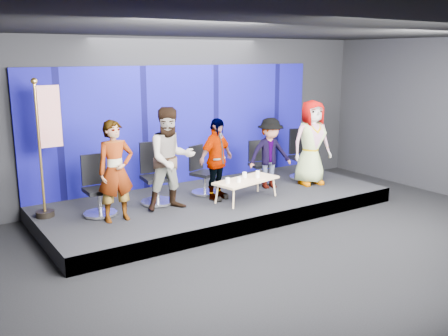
{
  "coord_description": "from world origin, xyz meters",
  "views": [
    {
      "loc": [
        -5.23,
        -5.77,
        3.14
      ],
      "look_at": [
        0.12,
        2.4,
        0.9
      ],
      "focal_mm": 40.0,
      "sensor_mm": 36.0,
      "label": 1
    }
  ],
  "objects": [
    {
      "name": "chair_b",
      "position": [
        -1.21,
        2.76,
        0.69
      ],
      "size": [
        0.73,
        0.73,
        1.18
      ],
      "rotation": [
        0.0,
        0.0,
        -0.11
      ],
      "color": "silver",
      "rests_on": "riser"
    },
    {
      "name": "chair_d",
      "position": [
        1.44,
        2.96,
        0.61
      ],
      "size": [
        0.61,
        0.61,
        0.94
      ],
      "rotation": [
        0.0,
        0.0,
        -0.17
      ],
      "color": "silver",
      "rests_on": "riser"
    },
    {
      "name": "panelist_d",
      "position": [
        1.34,
        2.47,
        1.06
      ],
      "size": [
        1.07,
        0.73,
        1.52
      ],
      "primitive_type": "imported",
      "rotation": [
        0.0,
        0.0,
        -0.17
      ],
      "color": "black",
      "rests_on": "riser"
    },
    {
      "name": "mug_d",
      "position": [
        0.64,
        1.97,
        0.77
      ],
      "size": [
        0.09,
        0.09,
        0.1
      ],
      "primitive_type": "cylinder",
      "color": "white",
      "rests_on": "coffee_table"
    },
    {
      "name": "room_walls",
      "position": [
        0.0,
        0.0,
        2.43
      ],
      "size": [
        10.02,
        8.02,
        3.51
      ],
      "color": "black",
      "rests_on": "ground"
    },
    {
      "name": "flag_stand",
      "position": [
        -3.13,
        3.09,
        1.6
      ],
      "size": [
        0.56,
        0.33,
        2.45
      ],
      "rotation": [
        0.0,
        0.0,
        0.08
      ],
      "color": "black",
      "rests_on": "riser"
    },
    {
      "name": "panelist_e",
      "position": [
        2.31,
        2.23,
        1.23
      ],
      "size": [
        1.01,
        0.75,
        1.87
      ],
      "primitive_type": "imported",
      "rotation": [
        0.0,
        0.0,
        -0.19
      ],
      "color": "black",
      "rests_on": "riser"
    },
    {
      "name": "panelist_a",
      "position": [
        -2.23,
        2.19,
        1.18
      ],
      "size": [
        0.65,
        0.43,
        1.76
      ],
      "primitive_type": "imported",
      "rotation": [
        0.0,
        0.0,
        -0.02
      ],
      "color": "black",
      "rests_on": "riser"
    },
    {
      "name": "chair_e",
      "position": [
        2.49,
        2.7,
        0.68
      ],
      "size": [
        0.76,
        0.76,
        1.15
      ],
      "rotation": [
        0.0,
        0.0,
        -0.19
      ],
      "color": "silver",
      "rests_on": "riser"
    },
    {
      "name": "mug_c",
      "position": [
        0.44,
        2.14,
        0.77
      ],
      "size": [
        0.09,
        0.09,
        0.11
      ],
      "primitive_type": "cylinder",
      "color": "white",
      "rests_on": "coffee_table"
    },
    {
      "name": "riser",
      "position": [
        0.0,
        2.5,
        0.15
      ],
      "size": [
        7.0,
        3.0,
        0.3
      ],
      "primitive_type": "cube",
      "color": "black",
      "rests_on": "ground"
    },
    {
      "name": "panelist_b",
      "position": [
        -1.14,
        2.26,
        1.26
      ],
      "size": [
        1.0,
        0.82,
        1.91
      ],
      "primitive_type": "imported",
      "rotation": [
        0.0,
        0.0,
        -0.11
      ],
      "color": "black",
      "rests_on": "riser"
    },
    {
      "name": "chair_c",
      "position": [
        -0.12,
        2.84,
        0.63
      ],
      "size": [
        0.73,
        0.73,
        1.0
      ],
      "rotation": [
        0.0,
        0.0,
        0.35
      ],
      "color": "silver",
      "rests_on": "riser"
    },
    {
      "name": "mug_b",
      "position": [
        0.12,
        1.88,
        0.77
      ],
      "size": [
        0.08,
        0.08,
        0.1
      ],
      "primitive_type": "cylinder",
      "color": "white",
      "rests_on": "coffee_table"
    },
    {
      "name": "mug_a",
      "position": [
        -0.1,
        1.93,
        0.77
      ],
      "size": [
        0.09,
        0.09,
        0.1
      ],
      "primitive_type": "cylinder",
      "color": "white",
      "rests_on": "coffee_table"
    },
    {
      "name": "ground",
      "position": [
        0.0,
        0.0,
        0.0
      ],
      "size": [
        10.0,
        10.0,
        0.0
      ],
      "primitive_type": "plane",
      "color": "black",
      "rests_on": "ground"
    },
    {
      "name": "coffee_table",
      "position": [
        0.38,
        1.98,
        0.69
      ],
      "size": [
        1.45,
        0.84,
        0.42
      ],
      "rotation": [
        0.0,
        0.0,
        0.2
      ],
      "color": "tan",
      "rests_on": "riser"
    },
    {
      "name": "mug_e",
      "position": [
        0.77,
        2.14,
        0.76
      ],
      "size": [
        0.08,
        0.08,
        0.09
      ],
      "primitive_type": "cylinder",
      "color": "white",
      "rests_on": "coffee_table"
    },
    {
      "name": "chair_a",
      "position": [
        -2.4,
        2.67,
        0.66
      ],
      "size": [
        0.62,
        0.62,
        1.09
      ],
      "rotation": [
        0.0,
        0.0,
        -0.02
      ],
      "color": "silver",
      "rests_on": "riser"
    },
    {
      "name": "backdrop",
      "position": [
        0.0,
        3.95,
        1.6
      ],
      "size": [
        7.0,
        0.08,
        2.6
      ],
      "primitive_type": "cube",
      "color": "#0B0861",
      "rests_on": "riser"
    },
    {
      "name": "panelist_c",
      "position": [
        -0.1,
        2.34,
        1.11
      ],
      "size": [
        1.03,
        0.7,
        1.63
      ],
      "primitive_type": "imported",
      "rotation": [
        0.0,
        0.0,
        0.35
      ],
      "color": "black",
      "rests_on": "riser"
    }
  ]
}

